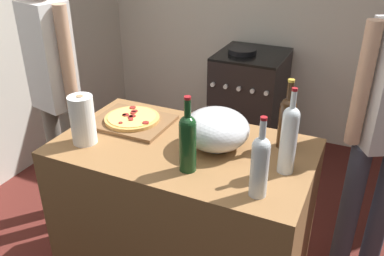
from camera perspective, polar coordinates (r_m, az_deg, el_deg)
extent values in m
cube|color=#511E19|center=(3.05, 5.32, -11.41)|extent=(4.12, 3.26, 0.02)
cube|color=silver|center=(3.47, -24.06, 15.22)|extent=(0.10, 3.26, 2.60)
cube|color=olive|center=(2.25, -1.10, -12.51)|extent=(1.24, 0.72, 0.90)
cube|color=brown|center=(2.22, -8.29, 0.86)|extent=(0.40, 0.32, 0.02)
cylinder|color=tan|center=(2.21, -8.32, 1.30)|extent=(0.29, 0.29, 0.02)
cylinder|color=#EAC660|center=(2.21, -8.34, 1.56)|extent=(0.26, 0.26, 0.00)
cylinder|color=maroon|center=(2.22, -9.40, 1.79)|extent=(0.02, 0.02, 0.01)
cylinder|color=maroon|center=(2.20, -8.44, 1.56)|extent=(0.02, 0.02, 0.01)
cylinder|color=maroon|center=(2.23, -9.20, 1.82)|extent=(0.04, 0.04, 0.01)
cylinder|color=maroon|center=(2.26, -8.00, 2.33)|extent=(0.04, 0.04, 0.01)
cylinder|color=maroon|center=(2.14, -9.90, 0.71)|extent=(0.02, 0.02, 0.01)
cylinder|color=maroon|center=(2.17, -8.48, 1.15)|extent=(0.03, 0.03, 0.01)
cylinder|color=maroon|center=(2.20, -8.57, 1.56)|extent=(0.03, 0.03, 0.01)
cylinder|color=maroon|center=(2.19, -8.53, 1.42)|extent=(0.03, 0.03, 0.01)
cylinder|color=maroon|center=(2.21, -8.25, 1.66)|extent=(0.03, 0.03, 0.01)
cylinder|color=maroon|center=(2.24, -8.16, 2.12)|extent=(0.03, 0.03, 0.01)
cylinder|color=maroon|center=(2.31, -8.25, 2.82)|extent=(0.04, 0.04, 0.01)
cylinder|color=maroon|center=(2.13, -6.46, 0.75)|extent=(0.03, 0.03, 0.01)
cylinder|color=#B2B2B7|center=(1.98, 3.29, -2.51)|extent=(0.13, 0.13, 0.01)
ellipsoid|color=silver|center=(1.94, 3.36, -0.12)|extent=(0.32, 0.32, 0.19)
cylinder|color=white|center=(2.03, -14.97, 1.09)|extent=(0.12, 0.12, 0.24)
cylinder|color=#997551|center=(2.03, -14.97, 1.15)|extent=(0.03, 0.03, 0.25)
cylinder|color=silver|center=(1.62, 9.32, -5.91)|extent=(0.07, 0.07, 0.22)
sphere|color=silver|center=(1.56, 9.62, -2.50)|extent=(0.07, 0.07, 0.07)
cylinder|color=silver|center=(1.53, 9.81, -0.36)|extent=(0.03, 0.03, 0.09)
cylinder|color=maroon|center=(1.51, 9.96, 1.33)|extent=(0.03, 0.03, 0.01)
cylinder|color=silver|center=(1.78, 13.21, -2.19)|extent=(0.07, 0.07, 0.27)
sphere|color=silver|center=(1.71, 13.68, 1.74)|extent=(0.07, 0.07, 0.07)
cylinder|color=silver|center=(1.69, 13.91, 3.70)|extent=(0.02, 0.02, 0.09)
cylinder|color=maroon|center=(1.67, 14.09, 5.23)|extent=(0.02, 0.02, 0.01)
cylinder|color=#143819|center=(1.75, -0.60, -2.72)|extent=(0.08, 0.08, 0.22)
sphere|color=#143819|center=(1.70, -0.62, 0.53)|extent=(0.08, 0.08, 0.08)
cylinder|color=#143819|center=(1.67, -0.63, 2.61)|extent=(0.03, 0.03, 0.09)
cylinder|color=maroon|center=(1.65, -0.64, 4.22)|extent=(0.03, 0.03, 0.01)
cylinder|color=#331E0F|center=(1.98, 12.95, 0.18)|extent=(0.08, 0.08, 0.21)
sphere|color=#331E0F|center=(1.94, 13.27, 2.97)|extent=(0.08, 0.08, 0.08)
cylinder|color=#331E0F|center=(1.91, 13.49, 4.91)|extent=(0.03, 0.03, 0.10)
cylinder|color=gold|center=(1.89, 13.67, 6.42)|extent=(0.03, 0.03, 0.01)
cube|color=black|center=(3.68, 7.91, 3.59)|extent=(0.56, 0.60, 0.86)
cube|color=black|center=(3.53, 8.36, 10.10)|extent=(0.56, 0.60, 0.02)
cylinder|color=silver|center=(3.39, 2.90, 6.06)|extent=(0.04, 0.02, 0.04)
cylinder|color=silver|center=(3.35, 4.69, 5.76)|extent=(0.04, 0.02, 0.04)
cylinder|color=silver|center=(3.32, 6.52, 5.44)|extent=(0.04, 0.02, 0.04)
cylinder|color=silver|center=(3.29, 8.39, 5.11)|extent=(0.04, 0.02, 0.04)
cylinder|color=silver|center=(3.26, 10.28, 4.77)|extent=(0.04, 0.02, 0.04)
cylinder|color=black|center=(3.51, 6.99, 10.60)|extent=(0.24, 0.24, 0.04)
cylinder|color=slate|center=(2.94, -18.10, -4.11)|extent=(0.11, 0.11, 0.85)
cylinder|color=slate|center=(2.81, -15.82, -5.37)|extent=(0.11, 0.11, 0.85)
cube|color=silver|center=(2.58, -19.21, 9.40)|extent=(0.27, 0.25, 0.63)
cylinder|color=tan|center=(2.71, -21.29, 10.21)|extent=(0.08, 0.08, 0.60)
cylinder|color=tan|center=(2.45, -17.02, 9.18)|extent=(0.08, 0.08, 0.60)
cylinder|color=#383D4C|center=(2.56, 24.74, -10.51)|extent=(0.11, 0.11, 0.85)
cylinder|color=#383D4C|center=(2.48, 20.94, -11.02)|extent=(0.11, 0.11, 0.85)
cylinder|color=tan|center=(2.09, 22.64, 5.53)|extent=(0.08, 0.08, 0.61)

